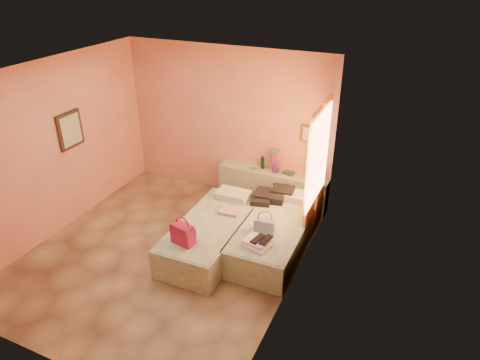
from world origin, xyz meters
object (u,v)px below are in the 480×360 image
object	(u,v)px
bed_left	(212,235)
headboard_ledge	(272,188)
green_book	(289,173)
towel_stack	(257,244)
water_bottle	(263,163)
magenta_handbag	(183,233)
bed_right	(274,236)
blue_handbag	(265,225)
flower_vase	(320,174)

from	to	relation	value
bed_left	headboard_ledge	bearing A→B (deg)	76.65
green_book	towel_stack	distance (m)	2.06
headboard_ledge	water_bottle	xyz separation A→B (m)	(-0.23, 0.07, 0.44)
magenta_handbag	towel_stack	size ratio (longest dim) A/B	0.95
bed_right	water_bottle	bearing A→B (deg)	117.70
bed_left	bed_right	distance (m)	0.98
headboard_ledge	magenta_handbag	distance (m)	2.41
bed_left	water_bottle	xyz separation A→B (m)	(0.15, 1.77, 0.52)
towel_stack	bed_left	bearing A→B (deg)	161.59
water_bottle	green_book	size ratio (longest dim) A/B	1.17
water_bottle	blue_handbag	world-z (taller)	water_bottle
blue_handbag	bed_left	bearing A→B (deg)	179.36
blue_handbag	towel_stack	bearing A→B (deg)	-91.16
green_book	flower_vase	size ratio (longest dim) A/B	0.80
bed_right	green_book	distance (m)	1.44
headboard_ledge	water_bottle	size ratio (longest dim) A/B	8.77
headboard_ledge	blue_handbag	size ratio (longest dim) A/B	6.64
bed_left	blue_handbag	distance (m)	0.92
headboard_ledge	flower_vase	xyz separation A→B (m)	(0.84, 0.05, 0.45)
bed_right	magenta_handbag	xyz separation A→B (m)	(-1.01, -1.03, 0.41)
bed_left	bed_right	xyz separation A→B (m)	(0.90, 0.39, 0.00)
water_bottle	magenta_handbag	world-z (taller)	water_bottle
bed_left	magenta_handbag	xyz separation A→B (m)	(-0.11, -0.64, 0.41)
bed_right	flower_vase	xyz separation A→B (m)	(0.32, 1.35, 0.52)
bed_left	green_book	bearing A→B (deg)	68.51
flower_vase	bed_right	bearing A→B (deg)	-103.25
flower_vase	magenta_handbag	size ratio (longest dim) A/B	0.75
water_bottle	towel_stack	bearing A→B (deg)	-70.32
flower_vase	blue_handbag	xyz separation A→B (m)	(-0.38, -1.64, -0.18)
bed_left	flower_vase	world-z (taller)	flower_vase
headboard_ledge	magenta_handbag	xyz separation A→B (m)	(-0.48, -2.34, 0.33)
headboard_ledge	towel_stack	bearing A→B (deg)	-75.63
headboard_ledge	bed_right	world-z (taller)	headboard_ledge
towel_stack	bed_right	bearing A→B (deg)	88.85
bed_right	bed_left	bearing A→B (deg)	-157.38
flower_vase	bed_left	bearing A→B (deg)	-124.92
water_bottle	flower_vase	world-z (taller)	flower_vase
headboard_ledge	bed_left	bearing A→B (deg)	-102.44
headboard_ledge	towel_stack	size ratio (longest dim) A/B	5.86
green_book	towel_stack	size ratio (longest dim) A/B	0.57
headboard_ledge	flower_vase	bearing A→B (deg)	3.15
green_book	towel_stack	xyz separation A→B (m)	(0.23, -2.05, -0.12)
bed_left	blue_handbag	size ratio (longest dim) A/B	6.47
bed_right	water_bottle	size ratio (longest dim) A/B	8.55
magenta_handbag	towel_stack	world-z (taller)	magenta_handbag
water_bottle	green_book	world-z (taller)	water_bottle
headboard_ledge	magenta_handbag	size ratio (longest dim) A/B	6.13
headboard_ledge	green_book	world-z (taller)	green_book
headboard_ledge	towel_stack	distance (m)	2.07
bed_right	blue_handbag	xyz separation A→B (m)	(-0.06, -0.29, 0.35)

